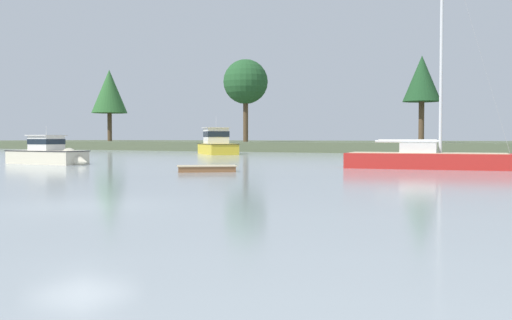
% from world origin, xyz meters
% --- Properties ---
extents(ground_plane, '(483.94, 483.94, 0.00)m').
position_xyz_m(ground_plane, '(0.00, 0.00, 0.00)').
color(ground_plane, '#939EA3').
extents(far_shore_bank, '(217.77, 56.69, 1.27)m').
position_xyz_m(far_shore_bank, '(0.00, 84.90, 0.64)').
color(far_shore_bank, '#4C563D').
rests_on(far_shore_bank, ground).
extents(dinghy_wood, '(3.44, 3.07, 0.48)m').
position_xyz_m(dinghy_wood, '(-5.97, 15.28, 0.12)').
color(dinghy_wood, brown).
rests_on(dinghy_wood, ground).
extents(dinghy_maroon, '(2.71, 1.10, 0.49)m').
position_xyz_m(dinghy_maroon, '(-40.90, 35.21, 0.12)').
color(dinghy_maroon, maroon).
rests_on(dinghy_maroon, ground).
extents(cruiser_cream, '(7.38, 2.40, 3.47)m').
position_xyz_m(cruiser_cream, '(-20.89, 17.94, 0.44)').
color(cruiser_cream, beige).
rests_on(cruiser_cream, ground).
extents(dinghy_green, '(3.11, 2.19, 0.49)m').
position_xyz_m(dinghy_green, '(-4.12, 41.12, 0.12)').
color(dinghy_green, '#236B3D').
rests_on(dinghy_green, ground).
extents(cruiser_yellow, '(8.84, 8.90, 5.53)m').
position_xyz_m(cruiser_yellow, '(-25.16, 46.10, 0.69)').
color(cruiser_yellow, gold).
rests_on(cruiser_yellow, ground).
extents(sailboat_red, '(9.99, 4.11, 15.16)m').
position_xyz_m(sailboat_red, '(3.94, 24.42, 0.31)').
color(sailboat_red, '#B2231E').
rests_on(sailboat_red, ground).
extents(mooring_buoy_green, '(0.47, 0.47, 0.52)m').
position_xyz_m(mooring_buoy_green, '(5.14, 37.44, 0.08)').
color(mooring_buoy_green, '#1E8C47').
rests_on(mooring_buoy_green, ground).
extents(shore_tree_right_mid, '(6.88, 6.88, 12.74)m').
position_xyz_m(shore_tree_right_mid, '(-33.28, 67.39, 10.50)').
color(shore_tree_right_mid, brown).
rests_on(shore_tree_right_mid, far_shore_bank).
extents(shore_tree_right, '(4.99, 4.99, 11.53)m').
position_xyz_m(shore_tree_right, '(-6.36, 67.40, 9.63)').
color(shore_tree_right, brown).
rests_on(shore_tree_right, far_shore_bank).
extents(shore_tree_left, '(6.66, 6.66, 13.45)m').
position_xyz_m(shore_tree_left, '(-65.73, 72.36, 10.57)').
color(shore_tree_left, brown).
rests_on(shore_tree_left, far_shore_bank).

